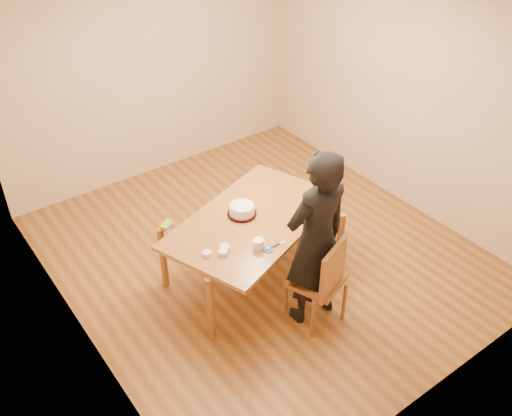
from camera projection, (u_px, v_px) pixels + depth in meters
room_shell at (242, 130)px, 5.64m from camera, size 4.00×4.50×2.70m
dining_table at (253, 220)px, 5.46m from camera, size 1.98×1.55×0.04m
dining_chair at (316, 280)px, 5.18m from camera, size 0.58×0.58×0.04m
cake_plate at (242, 214)px, 5.49m from camera, size 0.28×0.28×0.02m
cake at (242, 210)px, 5.46m from camera, size 0.24×0.24×0.08m
frosting_dome at (242, 205)px, 5.43m from camera, size 0.24×0.24×0.03m
frosting_tub at (258, 244)px, 5.06m from camera, size 0.10×0.10×0.09m
frosting_lid at (268, 249)px, 5.06m from camera, size 0.10×0.10×0.01m
frosting_dollop at (268, 248)px, 5.05m from camera, size 0.04×0.04×0.02m
ramekin_green at (225, 248)px, 5.05m from camera, size 0.09×0.09×0.04m
ramekin_yellow at (207, 253)px, 4.99m from camera, size 0.08×0.08×0.04m
ramekin_multi at (223, 252)px, 5.00m from camera, size 0.08×0.08×0.04m
candy_box_pink at (167, 226)px, 5.33m from camera, size 0.14×0.11×0.02m
candy_box_green at (166, 224)px, 5.32m from camera, size 0.15×0.13×0.02m
spatula at (272, 247)px, 5.08m from camera, size 0.18×0.03×0.01m
person at (316, 240)px, 4.96m from camera, size 0.66×0.45×1.77m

